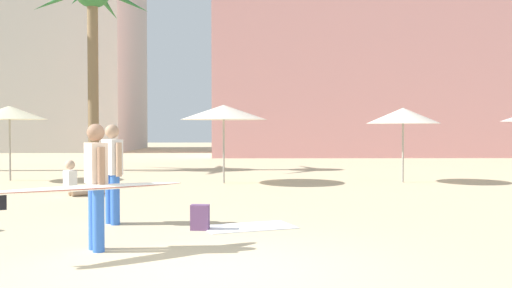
# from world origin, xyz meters

# --- Properties ---
(ground) EXTENTS (120.00, 120.00, 0.00)m
(ground) POSITION_xyz_m (0.00, 0.00, 0.00)
(ground) COLOR #C6B28C
(hotel_pink) EXTENTS (20.53, 9.55, 19.57)m
(hotel_pink) POSITION_xyz_m (8.88, 29.88, 9.79)
(hotel_pink) COLOR pink
(hotel_pink) RESTS_ON ground
(hotel_tower_gray) EXTENTS (15.38, 11.46, 22.40)m
(hotel_tower_gray) POSITION_xyz_m (-15.79, 37.59, 11.20)
(hotel_tower_gray) COLOR #BCB7AD
(hotel_tower_gray) RESTS_ON ground
(palm_tree_far_left) EXTENTS (4.84, 4.81, 7.91)m
(palm_tree_far_left) POSITION_xyz_m (-5.51, 16.06, 6.27)
(palm_tree_far_left) COLOR brown
(palm_tree_far_left) RESTS_ON ground
(cafe_umbrella_0) EXTENTS (2.31, 2.31, 2.40)m
(cafe_umbrella_0) POSITION_xyz_m (-7.02, 11.73, 2.18)
(cafe_umbrella_0) COLOR gray
(cafe_umbrella_0) RESTS_ON ground
(cafe_umbrella_4) EXTENTS (2.65, 2.65, 2.40)m
(cafe_umbrella_4) POSITION_xyz_m (-0.14, 10.80, 2.17)
(cafe_umbrella_4) COLOR gray
(cafe_umbrella_4) RESTS_ON ground
(cafe_umbrella_5) EXTENTS (2.26, 2.26, 2.32)m
(cafe_umbrella_5) POSITION_xyz_m (5.42, 10.97, 2.07)
(cafe_umbrella_5) COLOR gray
(cafe_umbrella_5) RESTS_ON ground
(beach_towel) EXTENTS (1.71, 1.28, 0.01)m
(beach_towel) POSITION_xyz_m (0.60, 2.99, 0.01)
(beach_towel) COLOR white
(beach_towel) RESTS_ON ground
(backpack) EXTENTS (0.32, 0.26, 0.42)m
(backpack) POSITION_xyz_m (-0.21, 2.77, 0.20)
(backpack) COLOR #674370
(backpack) RESTS_ON ground
(person_mid_left) EXTENTS (2.44, 1.87, 1.74)m
(person_mid_left) POSITION_xyz_m (-1.50, 1.06, 0.93)
(person_mid_left) COLOR blue
(person_mid_left) RESTS_ON ground
(person_far_left) EXTENTS (1.00, 0.88, 0.90)m
(person_far_left) POSITION_xyz_m (-3.66, 7.62, 0.31)
(person_far_left) COLOR #D1A889
(person_far_left) RESTS_ON ground
(person_far_right) EXTENTS (0.46, 0.53, 1.75)m
(person_far_right) POSITION_xyz_m (-1.79, 3.37, 0.96)
(person_far_right) COLOR blue
(person_far_right) RESTS_ON ground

